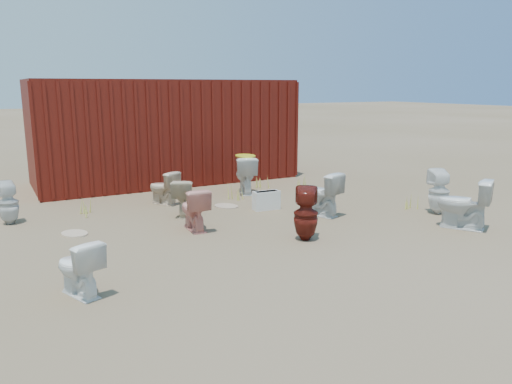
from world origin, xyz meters
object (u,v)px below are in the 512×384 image
toilet_front_e (464,204)px  toilet_back_beige_left (163,188)px  loose_tank (266,200)px  toilet_back_e (439,192)px  shipping_container (165,131)px  toilet_back_yellowlid (245,175)px  toilet_front_maroon (306,214)px  toilet_back_a (8,203)px  toilet_front_pink (194,209)px  toilet_back_beige_right (185,197)px  toilet_front_c (320,194)px  toilet_front_a (78,268)px

toilet_front_e → toilet_back_beige_left: size_ratio=1.26×
loose_tank → toilet_back_e: bearing=-31.1°
shipping_container → toilet_back_yellowlid: shipping_container is taller
toilet_front_maroon → toilet_back_a: 4.93m
toilet_front_pink → toilet_back_beige_right: size_ratio=1.04×
shipping_container → toilet_back_beige_left: shipping_container is taller
toilet_front_c → toilet_front_e: toilet_front_e is taller
toilet_front_a → loose_tank: toilet_front_a is taller
toilet_back_e → toilet_front_e: bearing=89.7°
toilet_front_c → toilet_back_a: 5.28m
toilet_front_e → loose_tank: toilet_front_e is taller
toilet_back_a → toilet_back_beige_right: size_ratio=1.09×
shipping_container → toilet_back_yellowlid: size_ratio=7.53×
shipping_container → toilet_front_a: size_ratio=9.39×
toilet_front_a → toilet_front_pink: bearing=-159.3°
shipping_container → toilet_back_yellowlid: bearing=-66.9°
toilet_front_a → toilet_front_e: toilet_front_e is taller
toilet_front_pink → toilet_back_a: (-2.58, 1.80, 0.02)m
toilet_front_a → loose_tank: bearing=-167.6°
toilet_back_beige_right → toilet_back_yellowlid: size_ratio=0.83×
shipping_container → toilet_back_yellowlid: (0.99, -2.32, -0.80)m
toilet_back_a → toilet_back_beige_right: bearing=148.6°
shipping_container → toilet_front_pink: size_ratio=8.74×
toilet_back_yellowlid → toilet_back_a: bearing=23.2°
toilet_back_beige_left → toilet_front_e: bearing=105.0°
toilet_back_a → toilet_back_e: 7.42m
toilet_back_yellowlid → toilet_front_c: bearing=116.8°
toilet_front_e → toilet_back_a: toilet_front_e is taller
shipping_container → toilet_back_yellowlid: 2.64m
shipping_container → toilet_back_beige_left: size_ratio=9.24×
toilet_front_maroon → toilet_back_beige_right: (-1.06, 2.24, -0.07)m
toilet_back_a → toilet_back_e: (6.82, -2.94, 0.04)m
toilet_front_e → toilet_front_c: bearing=-80.4°
toilet_front_c → toilet_back_a: (-4.88, 2.01, -0.03)m
shipping_container → toilet_front_e: 7.04m
shipping_container → toilet_front_pink: bearing=-103.0°
toilet_back_yellowlid → toilet_back_e: 3.93m
toilet_front_a → toilet_front_pink: (2.06, 1.79, 0.02)m
toilet_front_pink → loose_tank: 1.79m
loose_tank → toilet_back_yellowlid: bearing=80.4°
toilet_front_e → toilet_back_yellowlid: toilet_front_e is taller
toilet_front_a → toilet_back_beige_left: bearing=-140.7°
shipping_container → loose_tank: shipping_container is taller
toilet_back_yellowlid → toilet_front_maroon: bearing=97.1°
toilet_front_pink → toilet_back_beige_left: (0.14, 1.96, -0.02)m
toilet_back_yellowlid → toilet_back_e: size_ratio=0.99×
toilet_front_e → toilet_back_e: size_ratio=1.01×
toilet_back_beige_left → loose_tank: size_ratio=1.30×
toilet_back_a → toilet_back_beige_left: bearing=169.1°
toilet_back_a → loose_tank: (4.25, -1.20, -0.18)m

